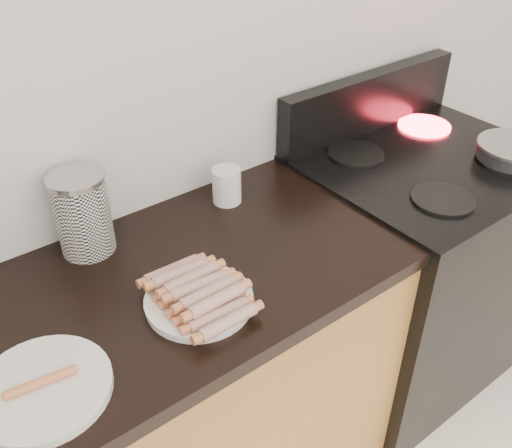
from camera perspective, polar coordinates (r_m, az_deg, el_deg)
wall_back at (r=1.48m, az=-10.46°, el=15.55°), size 4.00×0.04×2.60m
stove at (r=2.14m, az=15.15°, el=-4.54°), size 0.76×0.65×0.91m
stove_panel at (r=2.01m, az=11.27°, el=11.88°), size 0.76×0.06×0.20m
burner_near_left at (r=1.69m, az=18.21°, el=2.37°), size 0.18×0.18×0.01m
burner_near_right at (r=1.95m, az=24.20°, el=5.56°), size 0.18×0.18×0.01m
burner_far_left at (r=1.86m, az=9.95°, el=6.92°), size 0.18×0.18×0.01m
burner_far_right at (r=2.11m, az=16.47°, el=9.40°), size 0.18×0.18×0.01m
main_plate at (r=1.29m, az=-5.71°, el=-7.78°), size 0.30×0.30×0.02m
side_plate at (r=1.19m, az=-20.53°, el=-15.17°), size 0.34×0.34×0.02m
hotdog_pile at (r=1.27m, az=-5.80°, el=-6.72°), size 0.14×0.25×0.05m
plain_sausages at (r=1.17m, az=-20.72°, el=-14.57°), size 0.12×0.04×0.02m
canister at (r=1.44m, az=-16.96°, el=1.01°), size 0.14×0.14×0.21m
mug at (r=1.60m, az=-2.95°, el=3.86°), size 0.11×0.11×0.10m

